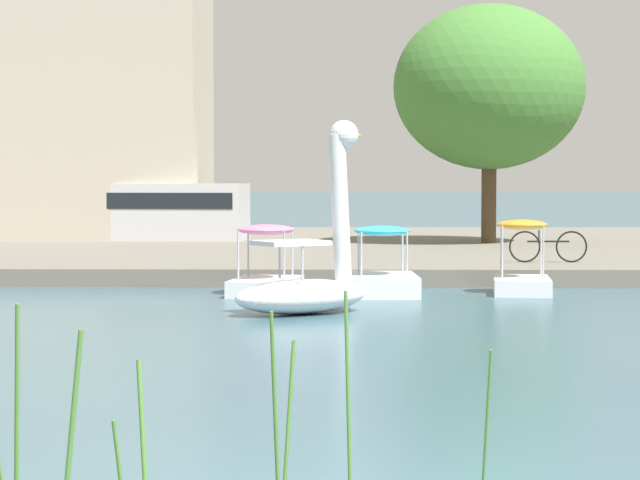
{
  "coord_description": "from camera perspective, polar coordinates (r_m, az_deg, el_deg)",
  "views": [
    {
      "loc": [
        0.12,
        -8.23,
        2.22
      ],
      "look_at": [
        -0.33,
        15.11,
        1.13
      ],
      "focal_mm": 70.6,
      "sensor_mm": 36.0,
      "label": 1
    }
  ],
  "objects": [
    {
      "name": "tree_broadleaf_right",
      "position": [
        37.94,
        7.69,
        6.87
      ],
      "size": [
        8.11,
        8.18,
        7.1
      ],
      "color": "#4C3823",
      "rests_on": "shore_bank_far"
    },
    {
      "name": "swan_boat",
      "position": [
        21.14,
        -0.54,
        -1.52
      ],
      "size": [
        2.68,
        2.31,
        3.27
      ],
      "color": "white",
      "rests_on": "ground_plane"
    },
    {
      "name": "parked_van",
      "position": [
        39.7,
        -6.75,
        1.39
      ],
      "size": [
        4.86,
        2.4,
        1.78
      ],
      "color": "silver",
      "rests_on": "shore_bank_far"
    },
    {
      "name": "pedal_boat_orange",
      "position": [
        25.18,
        9.13,
        -1.42
      ],
      "size": [
        1.27,
        1.94,
        1.47
      ],
      "color": "white",
      "rests_on": "ground_plane"
    },
    {
      "name": "reed_clump_foreground",
      "position": [
        7.76,
        -6.63,
        -9.02
      ],
      "size": [
        3.16,
        1.35,
        1.55
      ],
      "color": "#4C7F33",
      "rests_on": "ground_plane"
    },
    {
      "name": "pedal_boat_pink",
      "position": [
        24.64,
        -2.47,
        -1.43
      ],
      "size": [
        1.45,
        2.13,
        1.38
      ],
      "color": "white",
      "rests_on": "ground_plane"
    },
    {
      "name": "bicycle_parked",
      "position": [
        28.97,
        10.3,
        -0.29
      ],
      "size": [
        1.78,
        0.07,
        0.73
      ],
      "color": "black",
      "rests_on": "shore_bank_far"
    },
    {
      "name": "pedal_boat_cyan",
      "position": [
        24.56,
        2.84,
        -1.55
      ],
      "size": [
        1.41,
        2.16,
        1.36
      ],
      "color": "white",
      "rests_on": "ground_plane"
    },
    {
      "name": "shore_bank_far",
      "position": [
        38.46,
        0.92,
        -0.35
      ],
      "size": [
        147.81,
        24.52,
        0.38
      ],
      "primitive_type": "cube",
      "color": "#6B665B",
      "rests_on": "ground_plane"
    }
  ]
}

